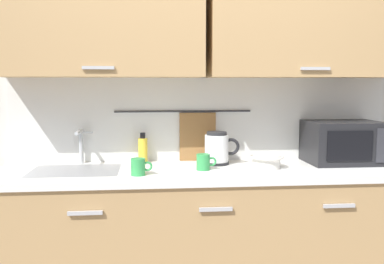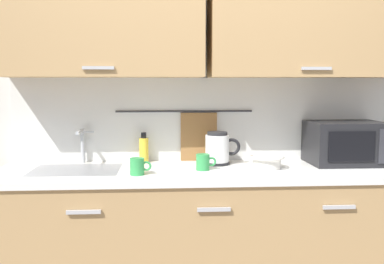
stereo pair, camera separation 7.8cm
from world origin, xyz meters
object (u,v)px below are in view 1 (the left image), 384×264
(electric_kettle, at_px, (217,148))
(mixing_bowl, at_px, (266,161))
(mug_near_sink, at_px, (139,167))
(mug_by_kettle, at_px, (204,162))
(microwave, at_px, (343,142))
(dish_soap_bottle, at_px, (143,150))

(electric_kettle, xyz_separation_m, mixing_bowl, (0.28, -0.15, -0.06))
(mug_near_sink, bearing_deg, mug_by_kettle, 16.19)
(electric_kettle, xyz_separation_m, mug_by_kettle, (-0.11, -0.17, -0.05))
(electric_kettle, distance_m, mug_near_sink, 0.57)
(microwave, xyz_separation_m, mug_near_sink, (-1.31, -0.26, -0.09))
(mixing_bowl, height_order, mug_by_kettle, mug_by_kettle)
(microwave, distance_m, mixing_bowl, 0.56)
(mixing_bowl, bearing_deg, microwave, 12.66)
(mug_by_kettle, bearing_deg, microwave, 9.07)
(mug_near_sink, relative_size, mixing_bowl, 0.56)
(microwave, distance_m, mug_by_kettle, 0.94)
(mug_near_sink, relative_size, mug_by_kettle, 1.00)
(mug_near_sink, xyz_separation_m, mug_by_kettle, (0.38, 0.11, 0.00))
(microwave, relative_size, electric_kettle, 2.03)
(electric_kettle, relative_size, mug_by_kettle, 1.89)
(dish_soap_bottle, bearing_deg, mug_near_sink, -92.48)
(electric_kettle, bearing_deg, microwave, -1.82)
(microwave, distance_m, electric_kettle, 0.82)
(electric_kettle, height_order, mixing_bowl, electric_kettle)
(mug_by_kettle, bearing_deg, dish_soap_bottle, 143.19)
(mixing_bowl, bearing_deg, electric_kettle, 152.24)
(dish_soap_bottle, bearing_deg, mixing_bowl, -18.08)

